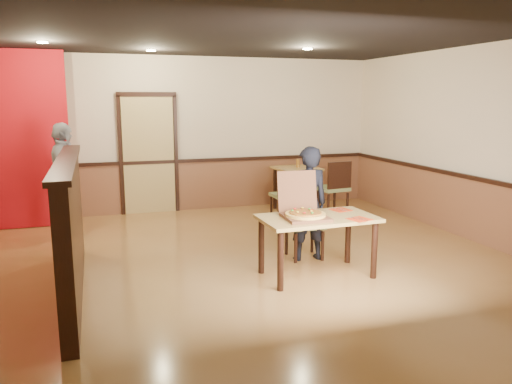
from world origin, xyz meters
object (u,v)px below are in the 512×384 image
side_chair_left (286,193)px  pizza_box (304,212)px  main_table (317,226)px  side_table (296,177)px  diner_chair (303,220)px  side_chair_right (334,186)px  passerby (65,181)px  condiment (298,163)px  diner (308,204)px

side_chair_left → pizza_box: (-0.84, -2.69, 0.31)m
main_table → side_table: (1.11, 3.30, 0.02)m
diner_chair → side_chair_right: 2.42m
diner_chair → passerby: 3.58m
main_table → pizza_box: bearing=179.4°
side_chair_left → passerby: bearing=-2.4°
diner_chair → main_table: bearing=-97.5°
pizza_box → condiment: pizza_box is taller
side_chair_left → side_chair_right: side_chair_right is taller
diner → passerby: size_ratio=0.86×
condiment → side_table: bearing=-159.1°
diner → condiment: bearing=-108.3°
side_table → condiment: condiment is taller
diner → passerby: passerby is taller
side_chair_left → pizza_box: 2.84m
diner_chair → side_table: bearing=72.1°
side_chair_left → side_table: size_ratio=1.04×
diner → side_table: bearing=-107.9°
side_chair_left → side_table: (0.45, 0.61, 0.17)m
side_table → condiment: bearing=20.9°
side_chair_right → condiment: bearing=-63.3°
diner → passerby: bearing=-33.3°
pizza_box → condiment: (1.32, 3.32, 0.11)m
passerby → pizza_box: 3.79m
diner_chair → pizza_box: (-0.31, -0.74, 0.29)m
passerby → side_table: bearing=-81.4°
main_table → diner_chair: 0.76m
main_table → diner_chair: diner_chair is taller
main_table → diner: (0.13, 0.59, 0.13)m
side_chair_right → passerby: passerby is taller
diner_chair → passerby: bearing=149.6°
side_chair_left → side_chair_right: (0.91, -0.01, 0.08)m
side_chair_left → diner: 2.18m
side_chair_right → diner: diner is taller
diner_chair → diner: (-0.00, -0.15, 0.25)m
condiment → main_table: bearing=-109.0°
diner_chair → side_table: diner_chair is taller
main_table → passerby: size_ratio=0.79×
passerby → pizza_box: size_ratio=2.92×
main_table → condiment: (1.14, 3.31, 0.28)m
passerby → condiment: bearing=-81.3°
passerby → pizza_box: passerby is taller
side_chair_left → passerby: passerby is taller
side_chair_right → diner: size_ratio=0.67×
side_chair_right → pizza_box: size_ratio=1.68×
side_table → diner: (-0.98, -2.71, 0.11)m
main_table → condiment: size_ratio=8.79×
diner_chair → condiment: condiment is taller
side_chair_right → diner: bearing=48.2°
diner → condiment: size_ratio=9.59×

